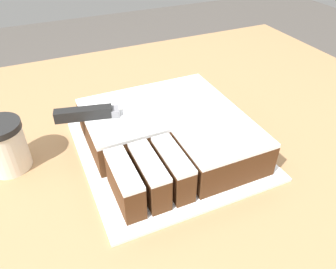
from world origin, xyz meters
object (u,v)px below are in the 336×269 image
knife (102,113)px  coffee_cup (4,146)px  cake (169,133)px  cake_board (168,149)px

knife → coffee_cup: 0.19m
cake → coffee_cup: 0.32m
cake_board → knife: (-0.11, 0.06, 0.08)m
cake_board → knife: 0.15m
knife → coffee_cup: same height
cake → knife: (-0.12, 0.06, 0.04)m
cake_board → cake: size_ratio=1.16×
cake → cake_board: bearing=-133.9°
cake_board → coffee_cup: coffee_cup is taller
coffee_cup → cake: bearing=-14.2°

